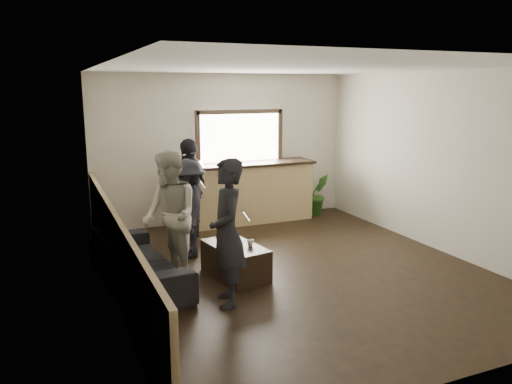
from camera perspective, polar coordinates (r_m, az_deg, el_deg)
name	(u,v)px	position (r m, az deg, el deg)	size (l,w,h in m)	color
ground	(296,269)	(7.21, 4.59, -8.80)	(5.00, 6.00, 0.01)	black
room_shell	(248,171)	(6.52, -0.95, 2.42)	(5.01, 6.01, 2.80)	silver
bar_counter	(245,189)	(9.51, -1.29, 0.34)	(2.70, 0.68, 2.13)	tan
sofa	(138,261)	(6.78, -13.34, -7.63)	(2.14, 0.84, 0.62)	black
coffee_table	(235,261)	(6.87, -2.38, -7.85)	(0.55, 1.00, 0.44)	black
cup_a	(225,239)	(6.94, -3.58, -5.34)	(0.12, 0.12, 0.09)	silver
cup_b	(250,243)	(6.75, -0.67, -5.85)	(0.09, 0.09, 0.09)	silver
potted_plant	(318,194)	(10.20, 7.05, -0.26)	(0.46, 0.37, 0.83)	#2D6623
person_a	(227,233)	(5.84, -3.30, -4.70)	(0.53, 0.70, 1.75)	black
person_b	(170,216)	(6.72, -9.82, -2.68)	(0.78, 0.94, 1.74)	#B2B2A1
person_c	(188,209)	(7.60, -7.76, -1.88)	(0.66, 1.02, 1.50)	black
person_d	(190,189)	(8.47, -7.50, 0.31)	(0.97, 1.04, 1.72)	black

